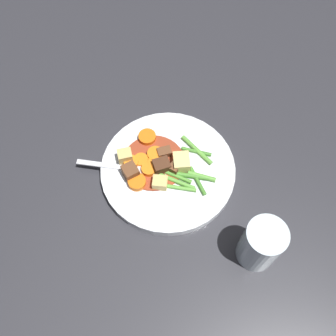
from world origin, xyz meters
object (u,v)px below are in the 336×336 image
object	(u,v)px
potato_chunk_1	(125,156)
meat_chunk_2	(162,166)
meat_chunk_0	(130,172)
fork	(124,168)
potato_chunk_2	(181,162)
meat_chunk_1	(174,169)
carrot_slice_5	(147,137)
carrot_slice_4	(141,160)
carrot_slice_3	(149,169)
carrot_slice_2	(155,164)
carrot_slice_6	(131,163)
carrot_slice_1	(155,154)
dinner_plate	(168,170)
potato_chunk_0	(159,182)
water_glass	(261,244)
carrot_slice_0	(137,182)
meat_chunk_3	(164,152)

from	to	relation	value
potato_chunk_1	meat_chunk_2	size ratio (longest dim) A/B	0.87
meat_chunk_0	fork	world-z (taller)	meat_chunk_0
potato_chunk_2	meat_chunk_1	size ratio (longest dim) A/B	1.75
carrot_slice_5	meat_chunk_0	bearing A→B (deg)	92.59
carrot_slice_4	meat_chunk_1	distance (m)	0.07
carrot_slice_4	carrot_slice_3	bearing A→B (deg)	148.61
carrot_slice_2	carrot_slice_6	xyz separation A→B (m)	(0.04, 0.01, 0.00)
carrot_slice_1	carrot_slice_6	bearing A→B (deg)	44.34
meat_chunk_0	meat_chunk_1	xyz separation A→B (m)	(-0.07, -0.04, -0.00)
carrot_slice_2	potato_chunk_1	distance (m)	0.06
carrot_slice_1	carrot_slice_6	size ratio (longest dim) A/B	1.10
dinner_plate	fork	world-z (taller)	fork
carrot_slice_5	potato_chunk_2	bearing A→B (deg)	160.88
meat_chunk_1	potato_chunk_0	bearing A→B (deg)	67.51
carrot_slice_1	carrot_slice_2	xyz separation A→B (m)	(-0.01, 0.02, -0.00)
meat_chunk_2	dinner_plate	bearing A→B (deg)	-150.84
carrot_slice_2	carrot_slice_4	size ratio (longest dim) A/B	1.11
fork	water_glass	size ratio (longest dim) A/B	1.61
dinner_plate	fork	size ratio (longest dim) A/B	1.50
carrot_slice_0	fork	bearing A→B (deg)	-29.08
potato_chunk_0	meat_chunk_3	xyz separation A→B (m)	(0.02, -0.06, -0.00)
meat_chunk_3	potato_chunk_1	bearing A→B (deg)	30.79
carrot_slice_2	meat_chunk_3	distance (m)	0.03
carrot_slice_4	fork	size ratio (longest dim) A/B	0.16
meat_chunk_2	water_glass	world-z (taller)	water_glass
carrot_slice_2	fork	size ratio (longest dim) A/B	0.18
carrot_slice_1	meat_chunk_2	bearing A→B (deg)	136.35
carrot_slice_0	carrot_slice_5	bearing A→B (deg)	-77.09
carrot_slice_4	dinner_plate	bearing A→B (deg)	-174.01
meat_chunk_3	carrot_slice_5	bearing A→B (deg)	-23.53
carrot_slice_5	meat_chunk_1	distance (m)	0.09
carrot_slice_6	potato_chunk_2	distance (m)	0.10
carrot_slice_0	potato_chunk_2	size ratio (longest dim) A/B	0.96
carrot_slice_3	potato_chunk_1	world-z (taller)	potato_chunk_1
dinner_plate	carrot_slice_5	bearing A→B (deg)	-35.19
carrot_slice_1	meat_chunk_3	distance (m)	0.02
meat_chunk_0	potato_chunk_2	bearing A→B (deg)	-145.17
carrot_slice_3	potato_chunk_2	distance (m)	0.06
carrot_slice_2	potato_chunk_1	xyz separation A→B (m)	(0.06, 0.01, 0.01)
dinner_plate	potato_chunk_1	distance (m)	0.09
carrot_slice_0	carrot_slice_2	bearing A→B (deg)	-108.32
carrot_slice_0	meat_chunk_3	world-z (taller)	meat_chunk_3
carrot_slice_0	carrot_slice_4	distance (m)	0.05
potato_chunk_2	fork	size ratio (longest dim) A/B	0.20
meat_chunk_1	potato_chunk_1	bearing A→B (deg)	6.92
carrot_slice_2	potato_chunk_1	size ratio (longest dim) A/B	1.14
meat_chunk_2	meat_chunk_3	world-z (taller)	meat_chunk_2
carrot_slice_1	meat_chunk_1	world-z (taller)	meat_chunk_1
carrot_slice_4	water_glass	distance (m)	0.27
meat_chunk_0	water_glass	distance (m)	0.27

